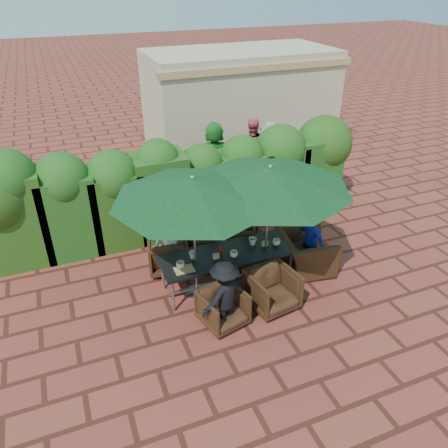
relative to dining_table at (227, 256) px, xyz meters
name	(u,v)px	position (x,y,z in m)	size (l,w,h in m)	color
ground	(219,283)	(-0.14, 0.10, -0.68)	(80.00, 80.00, 0.00)	brown
dining_table	(227,256)	(0.00, 0.00, 0.00)	(2.58, 0.90, 0.75)	black
umbrella_left	(193,189)	(-0.64, -0.01, 1.54)	(2.83, 2.83, 2.46)	gray
umbrella_right	(270,178)	(0.77, -0.08, 1.54)	(2.98, 2.98, 2.46)	gray
chair_far_left	(168,252)	(-0.91, 0.96, -0.27)	(0.79, 0.74, 0.82)	black
chair_far_mid	(208,244)	(-0.02, 1.05, -0.33)	(0.67, 0.63, 0.69)	black
chair_far_right	(242,236)	(0.75, 0.99, -0.30)	(0.73, 0.69, 0.76)	black
chair_near_left	(223,307)	(-0.48, -0.97, -0.31)	(0.72, 0.67, 0.74)	black
chair_near_right	(273,288)	(0.52, -0.88, -0.26)	(0.80, 0.75, 0.83)	black
chair_end_right	(305,246)	(1.71, -0.03, -0.16)	(1.18, 0.77, 1.03)	black
adult_far_left	(169,243)	(-0.90, 0.90, -0.02)	(0.65, 0.39, 1.31)	silver
adult_far_mid	(214,236)	(0.06, 0.87, -0.06)	(0.45, 0.36, 1.24)	#2031B1
adult_far_right	(250,223)	(0.93, 0.97, 0.01)	(0.66, 0.40, 1.37)	black
adult_near_left	(224,296)	(-0.48, -1.04, -0.01)	(0.85, 0.39, 1.33)	black
adult_end_right	(311,241)	(1.83, -0.03, -0.07)	(0.71, 0.36, 1.21)	#2031B1
child_left	(191,240)	(-0.36, 1.14, -0.22)	(0.33, 0.27, 0.91)	#E55063
child_right	(226,237)	(0.43, 1.09, -0.29)	(0.28, 0.23, 0.77)	#8C51AF
pedestrian_a	(214,155)	(1.40, 4.36, 0.26)	(1.74, 0.62, 1.87)	green
pedestrian_b	(251,149)	(2.58, 4.49, 0.22)	(0.86, 0.53, 1.80)	#E55063
pedestrian_c	(269,150)	(3.14, 4.41, 0.15)	(1.06, 0.49, 1.66)	gray
cup_a	(180,265)	(-0.96, -0.11, 0.13)	(0.15, 0.15, 0.12)	beige
cup_b	(193,255)	(-0.66, 0.09, 0.14)	(0.14, 0.14, 0.13)	beige
cup_c	(234,254)	(0.07, -0.15, 0.13)	(0.15, 0.15, 0.12)	beige
cup_d	(253,241)	(0.57, 0.10, 0.14)	(0.15, 0.15, 0.14)	beige
cup_e	(276,242)	(0.99, -0.09, 0.13)	(0.15, 0.15, 0.12)	beige
ketchup_bottle	(221,250)	(-0.12, 0.04, 0.16)	(0.04, 0.04, 0.17)	#B20C0A
sauce_bottle	(221,249)	(-0.11, 0.07, 0.16)	(0.04, 0.04, 0.17)	#4C230C
serving_tray	(184,270)	(-0.92, -0.20, 0.08)	(0.35, 0.25, 0.02)	#AB7E52
number_block_left	(216,256)	(-0.26, -0.08, 0.12)	(0.12, 0.06, 0.10)	tan
number_block_right	(265,243)	(0.77, -0.03, 0.12)	(0.12, 0.06, 0.10)	tan
hedge_wall	(170,181)	(-0.40, 2.42, 0.62)	(9.10, 1.60, 2.49)	#1A360E
building	(240,100)	(3.36, 7.09, 0.93)	(6.20, 3.08, 3.20)	#BDB18C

